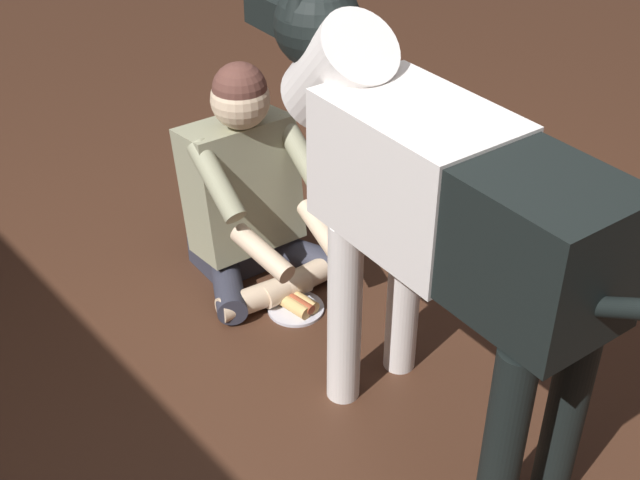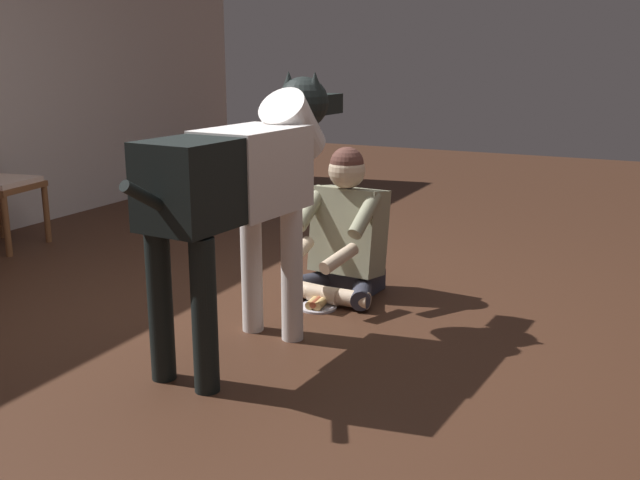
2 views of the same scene
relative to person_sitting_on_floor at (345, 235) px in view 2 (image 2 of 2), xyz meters
name	(u,v)px [view 2 (image 2 of 2)]	position (x,y,z in m)	size (l,w,h in m)	color
ground_plane	(244,325)	(-0.71, 0.25, -0.35)	(14.32, 14.32, 0.00)	#422619
person_sitting_on_floor	(345,235)	(0.00, 0.00, 0.00)	(0.66, 0.58, 0.86)	#30313E
large_dog	(244,180)	(-0.95, 0.08, 0.46)	(1.57, 0.40, 1.28)	silver
hot_dog_on_plate	(318,304)	(-0.30, 0.02, -0.33)	(0.21, 0.21, 0.06)	silver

